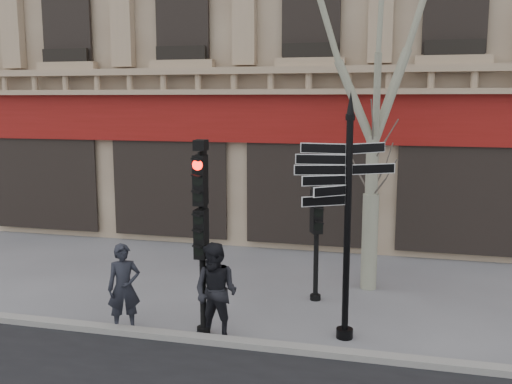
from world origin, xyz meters
TOP-DOWN VIEW (x-y plane):
  - ground at (0.00, 0.00)m, footprint 80.00×80.00m
  - kerb at (0.00, -1.40)m, footprint 80.00×0.25m
  - fingerpost at (1.50, -0.61)m, footprint 2.28×2.28m
  - traffic_signal_main at (-0.94, -1.03)m, footprint 0.38×0.27m
  - traffic_signal_secondary at (0.74, 1.16)m, footprint 0.47×0.42m
  - plane_tree at (1.76, 2.18)m, footprint 3.06×3.06m
  - pedestrian_a at (-2.35, -1.24)m, footprint 0.69×0.62m
  - pedestrian_b at (-0.65, -1.21)m, footprint 0.95×0.82m

SIDE VIEW (x-z plane):
  - ground at x=0.00m, z-range 0.00..0.00m
  - kerb at x=0.00m, z-range 0.00..0.12m
  - pedestrian_a at x=-2.35m, z-range 0.00..1.59m
  - pedestrian_b at x=-0.65m, z-range 0.00..1.70m
  - traffic_signal_secondary at x=0.74m, z-range 0.46..2.77m
  - traffic_signal_main at x=-0.94m, z-range 0.45..3.89m
  - fingerpost at x=1.50m, z-range 0.73..4.97m
  - plane_tree at x=1.76m, z-range 1.64..9.76m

